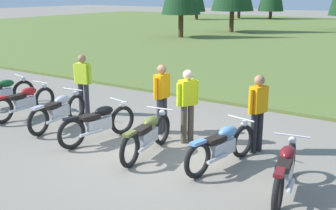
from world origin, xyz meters
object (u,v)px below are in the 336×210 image
at_px(motorcycle_red, 24,101).
at_px(motorcycle_silver, 59,111).
at_px(motorcycle_olive, 147,135).
at_px(rider_checking_bike, 162,95).
at_px(motorcycle_sky_blue, 222,146).
at_px(rider_with_back_turned, 187,102).
at_px(rider_near_row_end, 83,81).
at_px(motorcycle_black, 99,123).
at_px(rider_in_hivis_vest, 258,109).
at_px(motorcycle_maroon, 285,170).
at_px(motorcycle_british_green, 1,92).

bearing_deg(motorcycle_red, motorcycle_silver, -4.45).
distance_m(motorcycle_olive, rider_checking_bike, 1.54).
bearing_deg(motorcycle_olive, motorcycle_sky_blue, 10.72).
bearing_deg(rider_with_back_turned, motorcycle_olive, -104.88).
xyz_separation_m(motorcycle_olive, rider_near_row_end, (-3.24, 1.44, 0.51)).
bearing_deg(rider_with_back_turned, rider_near_row_end, 174.74).
xyz_separation_m(motorcycle_black, rider_checking_bike, (0.86, 1.29, 0.51)).
xyz_separation_m(rider_near_row_end, rider_in_hivis_vest, (5.06, -0.02, 0.00)).
distance_m(motorcycle_black, motorcycle_maroon, 4.39).
relative_size(motorcycle_british_green, motorcycle_red, 0.99).
xyz_separation_m(motorcycle_british_green, rider_with_back_turned, (6.12, 0.46, 0.51)).
height_order(rider_near_row_end, rider_checking_bike, same).
relative_size(motorcycle_british_green, motorcycle_maroon, 1.00).
bearing_deg(motorcycle_sky_blue, motorcycle_british_green, 177.26).
bearing_deg(rider_checking_bike, motorcycle_british_green, -172.50).
height_order(motorcycle_olive, motorcycle_sky_blue, same).
bearing_deg(motorcycle_silver, motorcycle_british_green, 171.97).
relative_size(motorcycle_olive, rider_checking_bike, 1.25).
xyz_separation_m(motorcycle_british_green, rider_in_hivis_vest, (7.65, 0.77, 0.51)).
distance_m(motorcycle_red, motorcycle_olive, 4.41).
height_order(motorcycle_red, rider_with_back_turned, rider_with_back_turned).
height_order(motorcycle_silver, rider_near_row_end, rider_near_row_end).
distance_m(motorcycle_british_green, rider_near_row_end, 2.75).
relative_size(rider_near_row_end, rider_with_back_turned, 1.00).
distance_m(motorcycle_silver, motorcycle_maroon, 5.92).
relative_size(motorcycle_british_green, motorcycle_black, 1.00).
bearing_deg(motorcycle_red, motorcycle_sky_blue, -0.58).
xyz_separation_m(motorcycle_silver, rider_with_back_turned, (3.23, 0.87, 0.51)).
bearing_deg(rider_in_hivis_vest, motorcycle_silver, -166.17).
relative_size(motorcycle_british_green, rider_with_back_turned, 1.24).
bearing_deg(rider_in_hivis_vest, rider_checking_bike, -178.23).
bearing_deg(rider_with_back_turned, motorcycle_maroon, -25.16).
height_order(motorcycle_british_green, rider_with_back_turned, rider_with_back_turned).
bearing_deg(rider_in_hivis_vest, motorcycle_black, -157.23).
bearing_deg(rider_with_back_turned, motorcycle_black, -148.36).
height_order(motorcycle_sky_blue, rider_checking_bike, rider_checking_bike).
xyz_separation_m(motorcycle_sky_blue, rider_checking_bike, (-2.13, 1.05, 0.51)).
bearing_deg(rider_in_hivis_vest, motorcycle_sky_blue, -102.50).
xyz_separation_m(motorcycle_maroon, rider_checking_bike, (-3.53, 1.49, 0.51)).
height_order(motorcycle_british_green, rider_in_hivis_vest, rider_in_hivis_vest).
height_order(motorcycle_olive, rider_with_back_turned, rider_with_back_turned).
relative_size(motorcycle_red, motorcycle_olive, 1.00).
xyz_separation_m(motorcycle_sky_blue, rider_in_hivis_vest, (0.25, 1.12, 0.51)).
bearing_deg(motorcycle_sky_blue, rider_in_hivis_vest, 77.50).
distance_m(motorcycle_olive, motorcycle_sky_blue, 1.61).
bearing_deg(motorcycle_silver, rider_near_row_end, 104.07).
bearing_deg(motorcycle_british_green, rider_checking_bike, 7.50).
height_order(motorcycle_black, motorcycle_olive, same).
bearing_deg(rider_in_hivis_vest, motorcycle_red, -170.34).
height_order(motorcycle_silver, rider_checking_bike, rider_checking_bike).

